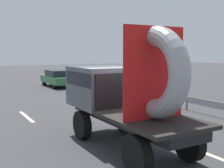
{
  "coord_description": "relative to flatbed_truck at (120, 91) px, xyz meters",
  "views": [
    {
      "loc": [
        -4.75,
        -7.22,
        2.89
      ],
      "look_at": [
        -0.17,
        0.84,
        1.87
      ],
      "focal_mm": 45.65,
      "sensor_mm": 36.0,
      "label": 1
    }
  ],
  "objects": [
    {
      "name": "ground_plane",
      "position": [
        0.17,
        -0.33,
        -1.71
      ],
      "size": [
        120.0,
        120.0,
        0.0
      ],
      "primitive_type": "plane",
      "color": "#38383A"
    },
    {
      "name": "flatbed_truck",
      "position": [
        0.0,
        0.0,
        0.0
      ],
      "size": [
        2.02,
        5.22,
        3.58
      ],
      "color": "black",
      "rests_on": "ground_plane"
    },
    {
      "name": "distant_sedan",
      "position": [
        3.4,
        15.82,
        -0.95
      ],
      "size": [
        1.87,
        4.36,
        1.42
      ],
      "color": "black",
      "rests_on": "ground_plane"
    },
    {
      "name": "guardrail",
      "position": [
        5.73,
        5.0,
        -1.18
      ],
      "size": [
        0.1,
        16.68,
        0.71
      ],
      "color": "gray",
      "rests_on": "ground_plane"
    },
    {
      "name": "lane_dash_right_far",
      "position": [
        1.7,
        5.71,
        -1.7
      ],
      "size": [
        0.16,
        2.65,
        0.01
      ],
      "primitive_type": "cube",
      "rotation": [
        0.0,
        0.0,
        1.57
      ],
      "color": "beige",
      "rests_on": "ground_plane"
    },
    {
      "name": "lane_dash_left_far",
      "position": [
        -1.7,
        5.4,
        -1.7
      ],
      "size": [
        0.16,
        2.52,
        0.01
      ],
      "primitive_type": "cube",
      "rotation": [
        0.0,
        0.0,
        1.57
      ],
      "color": "beige",
      "rests_on": "ground_plane"
    },
    {
      "name": "lane_dash_right_near",
      "position": [
        1.7,
        -2.48,
        -1.7
      ],
      "size": [
        0.16,
        2.1,
        0.01
      ],
      "primitive_type": "cube",
      "rotation": [
        0.0,
        0.0,
        1.57
      ],
      "color": "beige",
      "rests_on": "ground_plane"
    }
  ]
}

